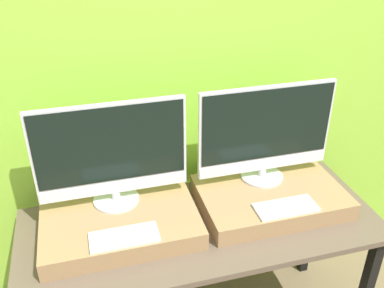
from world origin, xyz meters
The scene contains 8 objects.
wall_back centered at (0.00, 0.75, 1.30)m, with size 8.00×0.04×2.60m.
workbench centered at (0.00, 0.34, 0.69)m, with size 1.69×0.68×0.78m.
wooden_riser_left centered at (-0.37, 0.39, 0.82)m, with size 0.70×0.46×0.09m.
monitor_left centered at (-0.37, 0.50, 1.13)m, with size 0.68×0.21×0.50m.
keyboard_left centered at (-0.37, 0.23, 0.88)m, with size 0.29×0.13×0.01m.
wooden_riser_right centered at (0.37, 0.39, 0.82)m, with size 0.70×0.46×0.09m.
monitor_right centered at (0.37, 0.50, 1.13)m, with size 0.68×0.21×0.50m.
keyboard_right centered at (0.37, 0.23, 0.88)m, with size 0.29×0.13×0.01m.
Camera 1 is at (-0.47, -1.16, 2.09)m, focal length 40.00 mm.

